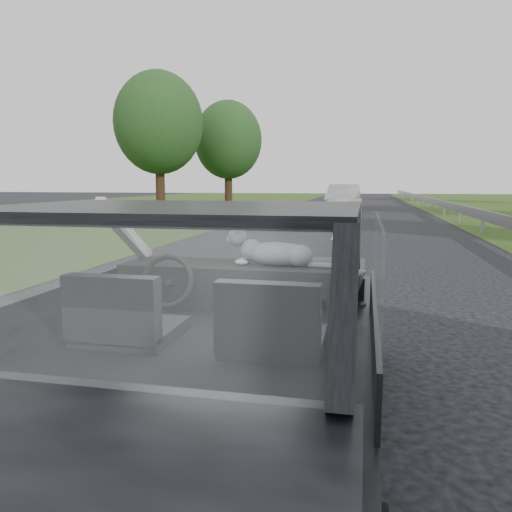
% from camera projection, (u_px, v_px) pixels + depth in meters
% --- Properties ---
extents(ground, '(140.00, 140.00, 0.00)m').
position_uv_depth(ground, '(213.00, 447.00, 2.95)').
color(ground, '#35353E').
rests_on(ground, ground).
extents(subject_car, '(1.80, 4.00, 1.45)m').
position_uv_depth(subject_car, '(212.00, 329.00, 2.84)').
color(subject_car, black).
rests_on(subject_car, ground).
extents(dashboard, '(1.58, 0.45, 0.30)m').
position_uv_depth(dashboard, '(239.00, 285.00, 3.43)').
color(dashboard, black).
rests_on(dashboard, subject_car).
extents(driver_seat, '(0.50, 0.72, 0.42)m').
position_uv_depth(driver_seat, '(122.00, 311.00, 2.62)').
color(driver_seat, black).
rests_on(driver_seat, subject_car).
extents(passenger_seat, '(0.50, 0.72, 0.42)m').
position_uv_depth(passenger_seat, '(272.00, 320.00, 2.45)').
color(passenger_seat, black).
rests_on(passenger_seat, subject_car).
extents(steering_wheel, '(0.36, 0.36, 0.04)m').
position_uv_depth(steering_wheel, '(167.00, 281.00, 3.21)').
color(steering_wheel, black).
rests_on(steering_wheel, dashboard).
extents(cat, '(0.62, 0.22, 0.28)m').
position_uv_depth(cat, '(277.00, 252.00, 3.32)').
color(cat, gray).
rests_on(cat, dashboard).
extents(other_car, '(1.93, 4.51, 1.46)m').
position_uv_depth(other_car, '(343.00, 198.00, 26.67)').
color(other_car, '#A6A8AD').
rests_on(other_car, ground).
extents(tree_5, '(4.93, 4.93, 7.36)m').
position_uv_depth(tree_5, '(159.00, 143.00, 27.43)').
color(tree_5, '#1D421A').
rests_on(tree_5, ground).
extents(tree_6, '(4.46, 4.46, 6.54)m').
position_uv_depth(tree_6, '(228.00, 155.00, 32.04)').
color(tree_6, '#1D421A').
rests_on(tree_6, ground).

